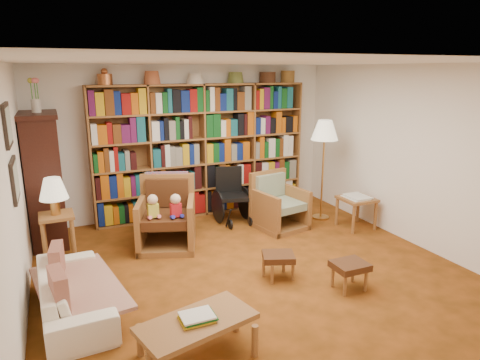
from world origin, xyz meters
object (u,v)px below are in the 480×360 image
wheelchair (232,197)px  side_table_lamp (58,227)px  sofa (74,292)px  floor_lamp (325,134)px  footstool_b (350,267)px  armchair_leather (165,217)px  armchair_sage (277,206)px  footstool_a (278,258)px  coffee_table (197,325)px  side_table_papers (357,202)px

wheelchair → side_table_lamp: bearing=-168.1°
sofa → side_table_lamp: size_ratio=2.43×
floor_lamp → wheelchair: bearing=161.0°
wheelchair → floor_lamp: floor_lamp is taller
footstool_b → sofa: bearing=165.8°
side_table_lamp → armchair_leather: size_ratio=0.63×
armchair_sage → footstool_a: armchair_sage is taller
sofa → footstool_b: size_ratio=4.15×
floor_lamp → footstool_b: size_ratio=4.31×
side_table_lamp → armchair_leather: 1.39m
footstool_a → floor_lamp: bearing=43.4°
armchair_sage → footstool_a: 1.78m
armchair_sage → wheelchair: bearing=137.3°
armchair_sage → floor_lamp: 1.38m
armchair_sage → floor_lamp: (0.85, 0.03, 1.09)m
armchair_leather → coffee_table: 2.57m
armchair_leather → coffee_table: armchair_leather is taller
wheelchair → footstool_a: wheelchair is taller
side_table_lamp → footstool_a: size_ratio=1.42×
footstool_b → coffee_table: 1.99m
wheelchair → footstool_b: 2.66m
armchair_sage → footstool_b: bearing=-96.0°
footstool_a → coffee_table: 1.65m
armchair_sage → wheelchair: size_ratio=0.97×
sofa → wheelchair: size_ratio=1.79×
sofa → wheelchair: 3.18m
footstool_a → armchair_sage: bearing=61.9°
footstool_a → side_table_papers: bearing=27.5°
side_table_lamp → side_table_papers: side_table_lamp is taller
sofa → armchair_sage: bearing=-68.7°
armchair_sage → side_table_papers: (1.10, -0.55, 0.08)m
side_table_lamp → footstool_b: side_table_lamp is taller
sofa → wheelchair: wheelchair is taller
armchair_leather → footstool_b: 2.65m
armchair_leather → side_table_papers: 2.96m
wheelchair → armchair_leather: bearing=-157.4°
armchair_sage → floor_lamp: bearing=2.1°
sofa → side_table_lamp: bearing=1.4°
side_table_papers → footstool_b: 2.05m
side_table_lamp → coffee_table: size_ratio=0.60×
side_table_lamp → side_table_papers: (4.30, -0.52, -0.06)m
wheelchair → coffee_table: wheelchair is taller
floor_lamp → side_table_papers: bearing=-66.6°
armchair_leather → side_table_papers: size_ratio=2.00×
side_table_papers → footstool_a: side_table_papers is taller
side_table_lamp → wheelchair: size_ratio=0.73×
footstool_a → coffee_table: coffee_table is taller
floor_lamp → coffee_table: floor_lamp is taller
sofa → wheelchair: bearing=-55.8°
armchair_sage → floor_lamp: size_ratio=0.53×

